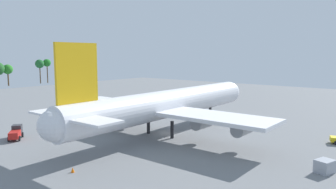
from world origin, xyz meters
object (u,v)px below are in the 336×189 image
cargo_container_fore (325,166)px  safety_cone_tail (73,170)px  safety_cone_nose (233,114)px  cargo_airplane (167,104)px  pushback_tractor (16,133)px

cargo_container_fore → safety_cone_tail: bearing=128.4°
cargo_container_fore → safety_cone_nose: (31.33, 31.03, -0.56)m
cargo_airplane → pushback_tractor: cargo_airplane is taller
cargo_airplane → pushback_tractor: (-22.69, 21.23, -5.11)m
cargo_container_fore → safety_cone_tail: cargo_container_fore is taller
cargo_airplane → safety_cone_nose: bearing=-3.2°
cargo_airplane → safety_cone_nose: 28.03m
pushback_tractor → safety_cone_nose: pushback_tractor is taller
cargo_airplane → safety_cone_nose: (27.34, -1.52, -6.00)m
pushback_tractor → safety_cone_tail: bearing=-99.3°
safety_cone_nose → safety_cone_tail: (-54.13, -2.28, -0.02)m
cargo_airplane → safety_cone_tail: cargo_airplane is taller
pushback_tractor → safety_cone_tail: size_ratio=6.75×
cargo_airplane → safety_cone_tail: 27.72m
cargo_container_fore → safety_cone_nose: 44.10m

